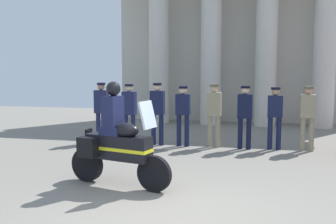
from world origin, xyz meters
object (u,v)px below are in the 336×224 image
(officer_in_row_0, at_px, (102,107))
(officer_in_row_2, at_px, (157,109))
(officer_in_row_6, at_px, (275,113))
(briefcase_on_ground, at_px, (89,135))
(officer_in_row_5, at_px, (245,112))
(officer_in_row_4, at_px, (214,110))
(officer_in_row_3, at_px, (183,111))
(officer_in_row_1, at_px, (129,109))
(officer_in_row_7, at_px, (308,113))
(motorcycle_with_rider, at_px, (115,143))

(officer_in_row_0, height_order, officer_in_row_2, officer_in_row_2)
(officer_in_row_6, relative_size, briefcase_on_ground, 4.56)
(officer_in_row_2, relative_size, officer_in_row_5, 1.03)
(officer_in_row_4, height_order, officer_in_row_6, officer_in_row_4)
(officer_in_row_4, bearing_deg, officer_in_row_2, 5.07)
(officer_in_row_2, bearing_deg, officer_in_row_3, -178.08)
(briefcase_on_ground, bearing_deg, officer_in_row_4, -0.94)
(officer_in_row_0, distance_m, officer_in_row_1, 0.81)
(officer_in_row_4, bearing_deg, officer_in_row_3, 7.78)
(officer_in_row_1, bearing_deg, officer_in_row_3, 178.71)
(officer_in_row_2, distance_m, officer_in_row_5, 2.38)
(officer_in_row_6, distance_m, officer_in_row_7, 0.81)
(officer_in_row_3, distance_m, briefcase_on_ground, 2.95)
(officer_in_row_4, distance_m, motorcycle_with_rider, 4.13)
(officer_in_row_7, bearing_deg, officer_in_row_0, 2.82)
(officer_in_row_5, xyz_separation_m, officer_in_row_6, (0.77, 0.11, -0.01))
(officer_in_row_1, bearing_deg, officer_in_row_7, -177.80)
(officer_in_row_5, distance_m, briefcase_on_ground, 4.57)
(officer_in_row_3, distance_m, officer_in_row_5, 1.66)
(officer_in_row_1, height_order, motorcycle_with_rider, motorcycle_with_rider)
(officer_in_row_5, xyz_separation_m, briefcase_on_ground, (-4.50, 0.16, -0.81))
(officer_in_row_4, height_order, briefcase_on_ground, officer_in_row_4)
(officer_in_row_3, bearing_deg, motorcycle_with_rider, 84.32)
(officer_in_row_4, bearing_deg, motorcycle_with_rider, 72.91)
(officer_in_row_0, bearing_deg, officer_in_row_6, -177.02)
(officer_in_row_0, height_order, officer_in_row_1, officer_in_row_0)
(officer_in_row_5, bearing_deg, officer_in_row_7, -173.80)
(officer_in_row_4, relative_size, officer_in_row_6, 1.04)
(officer_in_row_3, height_order, officer_in_row_4, officer_in_row_4)
(officer_in_row_2, height_order, briefcase_on_ground, officer_in_row_2)
(officer_in_row_1, xyz_separation_m, officer_in_row_7, (4.81, -0.02, -0.00))
(officer_in_row_0, height_order, officer_in_row_7, officer_in_row_0)
(officer_in_row_4, xyz_separation_m, officer_in_row_6, (1.59, 0.01, -0.03))
(officer_in_row_0, relative_size, motorcycle_with_rider, 0.84)
(officer_in_row_0, bearing_deg, officer_in_row_5, -178.50)
(officer_in_row_5, bearing_deg, officer_in_row_3, 1.69)
(officer_in_row_0, xyz_separation_m, officer_in_row_7, (5.62, 0.04, -0.02))
(officer_in_row_1, height_order, officer_in_row_7, officer_in_row_1)
(officer_in_row_3, bearing_deg, officer_in_row_4, -172.22)
(officer_in_row_0, xyz_separation_m, officer_in_row_3, (2.38, -0.04, -0.04))
(officer_in_row_0, bearing_deg, officer_in_row_4, -176.96)
(officer_in_row_6, bearing_deg, officer_in_row_4, 2.87)
(officer_in_row_0, relative_size, briefcase_on_ground, 4.78)
(officer_in_row_1, bearing_deg, officer_in_row_6, -177.73)
(officer_in_row_2, height_order, officer_in_row_5, officer_in_row_2)
(officer_in_row_7, bearing_deg, officer_in_row_6, 1.89)
(officer_in_row_5, height_order, briefcase_on_ground, officer_in_row_5)
(officer_in_row_7, bearing_deg, officer_in_row_1, 2.20)
(briefcase_on_ground, bearing_deg, motorcycle_with_rider, -59.80)
(officer_in_row_4, height_order, motorcycle_with_rider, motorcycle_with_rider)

